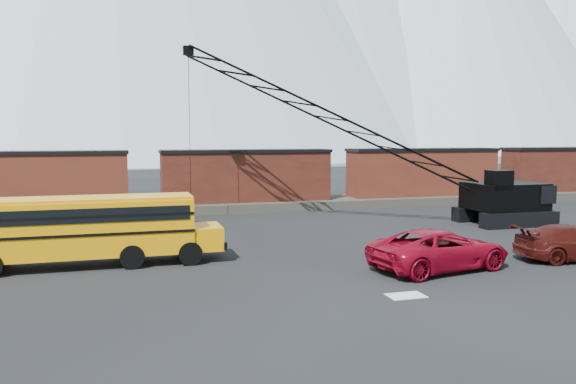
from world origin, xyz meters
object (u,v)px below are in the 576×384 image
at_px(school_bus, 89,228).
at_px(maroon_suv, 576,243).
at_px(red_pickup, 440,249).
at_px(crawler_crane, 337,121).

bearing_deg(school_bus, maroon_suv, -13.24).
xyz_separation_m(red_pickup, maroon_suv, (7.35, -0.18, -0.07)).
relative_size(red_pickup, crawler_crane, 0.28).
relative_size(school_bus, red_pickup, 1.78).
bearing_deg(red_pickup, maroon_suv, -101.93).
relative_size(school_bus, maroon_suv, 2.00).
xyz_separation_m(school_bus, maroon_suv, (22.45, -5.28, -0.95)).
bearing_deg(red_pickup, school_bus, 60.83).
bearing_deg(crawler_crane, red_pickup, -91.70).
distance_m(school_bus, red_pickup, 15.96).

